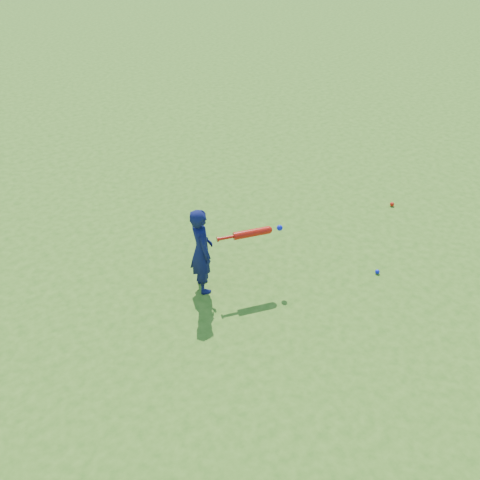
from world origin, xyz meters
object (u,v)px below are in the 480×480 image
Objects in this scene: ground_ball_red at (392,204)px; child at (202,251)px; ground_ball_blue at (377,272)px; bat_swing at (254,233)px.

child is at bearing 178.97° from ground_ball_red.
ground_ball_red is at bearing 35.43° from ground_ball_blue.
ground_ball_blue is 1.83m from bat_swing.
bat_swing reaches higher than ground_ball_red.
child is 2.41m from ground_ball_blue.
child is 17.92× the size of ground_ball_red.
bat_swing is (0.62, -0.25, 0.17)m from child.
ground_ball_blue is at bearing -144.57° from ground_ball_red.
bat_swing is at bearing -96.29° from child.
child reaches higher than ground_ball_blue.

